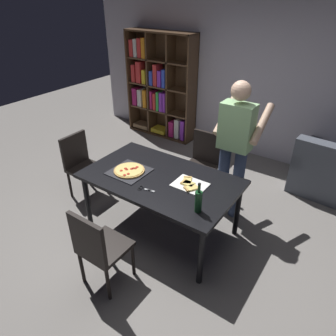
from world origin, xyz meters
TOP-DOWN VIEW (x-y plane):
  - ground_plane at (0.00, 0.00)m, footprint 12.00×12.00m
  - back_wall at (0.00, 2.60)m, footprint 6.40×0.10m
  - dining_table at (0.00, 0.00)m, footprint 1.74×1.03m
  - chair_near_camera at (-0.00, -1.00)m, footprint 0.42×0.42m
  - chair_far_side at (0.00, 1.00)m, footprint 0.42×0.42m
  - chair_left_end at (-1.35, 0.00)m, footprint 0.42×0.42m
  - bookshelf at (-1.75, 2.38)m, footprint 1.40×0.35m
  - person_serving_pizza at (0.53, 0.78)m, footprint 0.55×0.54m
  - pepperoni_pizza_on_tray at (-0.37, -0.11)m, footprint 0.42×0.42m
  - pizza_slices_on_towel at (0.35, 0.05)m, footprint 0.36×0.29m
  - wine_bottle at (0.65, -0.29)m, footprint 0.07×0.07m
  - kitchen_scissors at (-0.01, -0.29)m, footprint 0.20×0.09m

SIDE VIEW (x-z plane):
  - ground_plane at x=0.00m, z-range 0.00..0.00m
  - chair_near_camera at x=0.00m, z-range 0.06..0.96m
  - chair_far_side at x=0.00m, z-range 0.06..0.96m
  - chair_left_end at x=-1.35m, z-range 0.06..0.96m
  - dining_table at x=0.00m, z-range 0.31..1.06m
  - kitchen_scissors at x=-0.01m, z-range 0.75..0.76m
  - pizza_slices_on_towel at x=0.35m, z-range 0.75..0.78m
  - pepperoni_pizza_on_tray at x=-0.37m, z-range 0.75..0.78m
  - wine_bottle at x=0.65m, z-range 0.71..1.03m
  - bookshelf at x=-1.75m, z-range -0.05..1.90m
  - person_serving_pizza at x=0.53m, z-range 0.12..1.87m
  - back_wall at x=0.00m, z-range 0.00..2.80m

